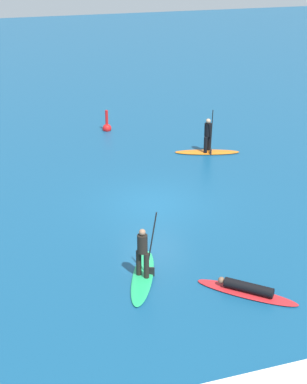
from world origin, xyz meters
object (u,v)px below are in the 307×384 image
object	(u,v)px
surfer_on_green_board	(143,266)
surfer_on_red_board	(247,290)
marker_buoy	(107,127)
surfer_on_orange_board	(207,144)

from	to	relation	value
surfer_on_green_board	surfer_on_red_board	distance (m)	3.26
marker_buoy	surfer_on_orange_board	bearing A→B (deg)	-52.64
surfer_on_green_board	surfer_on_orange_board	distance (m)	11.86
surfer_on_green_board	surfer_on_red_board	world-z (taller)	surfer_on_green_board
surfer_on_green_board	marker_buoy	bearing A→B (deg)	13.40
surfer_on_green_board	surfer_on_red_board	bearing A→B (deg)	-100.60
surfer_on_orange_board	marker_buoy	distance (m)	6.33
surfer_on_red_board	marker_buoy	distance (m)	16.82
surfer_on_orange_board	marker_buoy	size ratio (longest dim) A/B	2.57
surfer_on_green_board	marker_buoy	distance (m)	15.24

